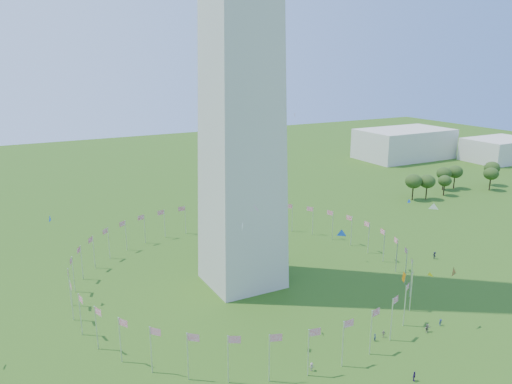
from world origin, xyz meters
TOP-DOWN VIEW (x-y plane):
  - flag_ring at (-0.00, 50.00)m, footprint 80.24×80.24m
  - gov_building_east_a at (150.00, 150.00)m, footprint 50.00×30.00m
  - gov_building_east_b at (190.00, 120.00)m, footprint 35.00×25.00m
  - crowd at (9.60, -1.14)m, footprint 97.72×62.44m
  - kites_aloft at (11.10, 25.16)m, footprint 98.47×67.08m
  - tree_line_east at (114.96, 85.28)m, footprint 53.69×15.58m

SIDE VIEW (x-z plane):
  - crowd at x=9.60m, z-range -0.11..1.85m
  - flag_ring at x=0.00m, z-range 0.00..9.00m
  - tree_line_east at x=114.96m, z-range -0.30..10.00m
  - gov_building_east_b at x=190.00m, z-range 0.00..12.00m
  - gov_building_east_a at x=150.00m, z-range 0.00..16.00m
  - kites_aloft at x=11.10m, z-range -2.06..35.75m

